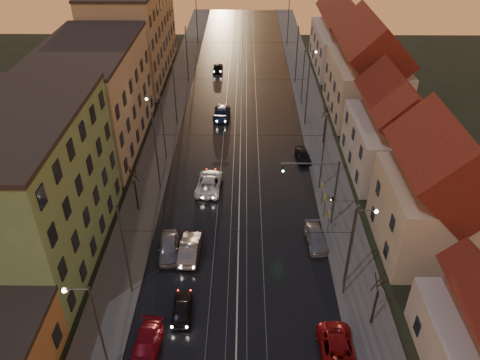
{
  "coord_description": "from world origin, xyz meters",
  "views": [
    {
      "loc": [
        0.5,
        -17.57,
        28.93
      ],
      "look_at": [
        0.09,
        20.66,
        3.3
      ],
      "focal_mm": 35.0,
      "sensor_mm": 36.0,
      "label": 1
    }
  ],
  "objects_px": {
    "street_lamp_0": "(93,322)",
    "traffic_light_mast": "(325,185)",
    "street_lamp_2": "(160,122)",
    "driving_car_4": "(218,67)",
    "street_lamp_1": "(355,240)",
    "parked_left_2": "(146,347)",
    "parked_right_0": "(338,354)",
    "parked_left_3": "(169,247)",
    "driving_car_2": "(209,182)",
    "street_lamp_3": "(306,71)",
    "parked_right_1": "(316,238)",
    "driving_car_3": "(222,112)",
    "parked_right_2": "(303,155)",
    "driving_car_1": "(190,249)",
    "driving_car_0": "(182,309)"
  },
  "relations": [
    {
      "from": "driving_car_0",
      "to": "street_lamp_2",
      "type": "bearing_deg",
      "value": -80.56
    },
    {
      "from": "driving_car_0",
      "to": "driving_car_3",
      "type": "bearing_deg",
      "value": -94.99
    },
    {
      "from": "street_lamp_1",
      "to": "driving_car_1",
      "type": "relative_size",
      "value": 1.72
    },
    {
      "from": "parked_left_2",
      "to": "driving_car_0",
      "type": "bearing_deg",
      "value": 62.34
    },
    {
      "from": "street_lamp_2",
      "to": "driving_car_0",
      "type": "distance_m",
      "value": 24.12
    },
    {
      "from": "parked_left_2",
      "to": "parked_right_0",
      "type": "xyz_separation_m",
      "value": [
        13.5,
        -0.51,
        0.07
      ]
    },
    {
      "from": "street_lamp_3",
      "to": "parked_right_1",
      "type": "distance_m",
      "value": 31.19
    },
    {
      "from": "driving_car_4",
      "to": "parked_left_3",
      "type": "xyz_separation_m",
      "value": [
        -2.1,
        -45.27,
        0.06
      ]
    },
    {
      "from": "street_lamp_0",
      "to": "traffic_light_mast",
      "type": "xyz_separation_m",
      "value": [
        17.1,
        16.0,
        -0.29
      ]
    },
    {
      "from": "parked_left_3",
      "to": "driving_car_2",
      "type": "bearing_deg",
      "value": 68.09
    },
    {
      "from": "parked_left_2",
      "to": "traffic_light_mast",
      "type": "bearing_deg",
      "value": 49.36
    },
    {
      "from": "parked_right_2",
      "to": "driving_car_3",
      "type": "bearing_deg",
      "value": 124.95
    },
    {
      "from": "traffic_light_mast",
      "to": "driving_car_2",
      "type": "xyz_separation_m",
      "value": [
        -11.24,
        5.96,
        -3.84
      ]
    },
    {
      "from": "street_lamp_0",
      "to": "driving_car_4",
      "type": "relative_size",
      "value": 2.0
    },
    {
      "from": "street_lamp_2",
      "to": "driving_car_4",
      "type": "height_order",
      "value": "street_lamp_2"
    },
    {
      "from": "driving_car_0",
      "to": "parked_left_3",
      "type": "distance_m",
      "value": 7.11
    },
    {
      "from": "street_lamp_1",
      "to": "parked_left_3",
      "type": "relative_size",
      "value": 1.85
    },
    {
      "from": "street_lamp_0",
      "to": "parked_right_0",
      "type": "xyz_separation_m",
      "value": [
        16.23,
        0.76,
        -4.15
      ]
    },
    {
      "from": "driving_car_3",
      "to": "driving_car_4",
      "type": "relative_size",
      "value": 1.33
    },
    {
      "from": "parked_right_0",
      "to": "parked_right_1",
      "type": "xyz_separation_m",
      "value": [
        -0.0,
        12.41,
        -0.13
      ]
    },
    {
      "from": "driving_car_3",
      "to": "parked_right_2",
      "type": "xyz_separation_m",
      "value": [
        10.1,
        -11.3,
        -0.15
      ]
    },
    {
      "from": "driving_car_4",
      "to": "parked_right_0",
      "type": "bearing_deg",
      "value": 101.35
    },
    {
      "from": "street_lamp_0",
      "to": "street_lamp_2",
      "type": "height_order",
      "value": "same"
    },
    {
      "from": "driving_car_3",
      "to": "parked_left_2",
      "type": "relative_size",
      "value": 1.16
    },
    {
      "from": "street_lamp_3",
      "to": "parked_left_2",
      "type": "xyz_separation_m",
      "value": [
        -15.48,
        -42.73,
        -4.22
      ]
    },
    {
      "from": "driving_car_0",
      "to": "driving_car_2",
      "type": "distance_m",
      "value": 17.22
    },
    {
      "from": "driving_car_2",
      "to": "parked_left_2",
      "type": "height_order",
      "value": "driving_car_2"
    },
    {
      "from": "street_lamp_3",
      "to": "parked_right_1",
      "type": "xyz_separation_m",
      "value": [
        -1.98,
        -30.84,
        -4.28
      ]
    },
    {
      "from": "street_lamp_0",
      "to": "driving_car_0",
      "type": "bearing_deg",
      "value": 44.45
    },
    {
      "from": "street_lamp_3",
      "to": "parked_right_2",
      "type": "bearing_deg",
      "value": -95.94
    },
    {
      "from": "street_lamp_2",
      "to": "parked_left_3",
      "type": "bearing_deg",
      "value": -79.95
    },
    {
      "from": "driving_car_1",
      "to": "parked_left_3",
      "type": "height_order",
      "value": "driving_car_1"
    },
    {
      "from": "traffic_light_mast",
      "to": "parked_right_1",
      "type": "bearing_deg",
      "value": -107.04
    },
    {
      "from": "driving_car_4",
      "to": "parked_right_0",
      "type": "height_order",
      "value": "parked_right_0"
    },
    {
      "from": "street_lamp_0",
      "to": "street_lamp_1",
      "type": "xyz_separation_m",
      "value": [
        18.21,
        8.0,
        0.0
      ]
    },
    {
      "from": "parked_left_2",
      "to": "parked_left_3",
      "type": "xyz_separation_m",
      "value": [
        0.17,
        10.33,
        0.07
      ]
    },
    {
      "from": "driving_car_0",
      "to": "driving_car_2",
      "type": "relative_size",
      "value": 0.67
    },
    {
      "from": "parked_left_3",
      "to": "parked_right_1",
      "type": "bearing_deg",
      "value": 0.7
    },
    {
      "from": "street_lamp_2",
      "to": "driving_car_3",
      "type": "bearing_deg",
      "value": 60.31
    },
    {
      "from": "street_lamp_3",
      "to": "driving_car_3",
      "type": "relative_size",
      "value": 1.5
    },
    {
      "from": "traffic_light_mast",
      "to": "driving_car_1",
      "type": "relative_size",
      "value": 1.54
    },
    {
      "from": "street_lamp_1",
      "to": "driving_car_3",
      "type": "xyz_separation_m",
      "value": [
        -11.77,
        31.29,
        -4.11
      ]
    },
    {
      "from": "traffic_light_mast",
      "to": "driving_car_1",
      "type": "height_order",
      "value": "traffic_light_mast"
    },
    {
      "from": "street_lamp_2",
      "to": "driving_car_4",
      "type": "bearing_deg",
      "value": 80.17
    },
    {
      "from": "street_lamp_0",
      "to": "parked_left_3",
      "type": "relative_size",
      "value": 1.85
    },
    {
      "from": "parked_right_1",
      "to": "parked_right_2",
      "type": "bearing_deg",
      "value": 84.64
    },
    {
      "from": "driving_car_2",
      "to": "parked_left_2",
      "type": "relative_size",
      "value": 1.19
    },
    {
      "from": "street_lamp_2",
      "to": "street_lamp_3",
      "type": "relative_size",
      "value": 1.0
    },
    {
      "from": "street_lamp_0",
      "to": "street_lamp_3",
      "type": "xyz_separation_m",
      "value": [
        18.21,
        44.0,
        0.0
      ]
    },
    {
      "from": "parked_left_2",
      "to": "parked_left_3",
      "type": "height_order",
      "value": "parked_left_3"
    }
  ]
}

